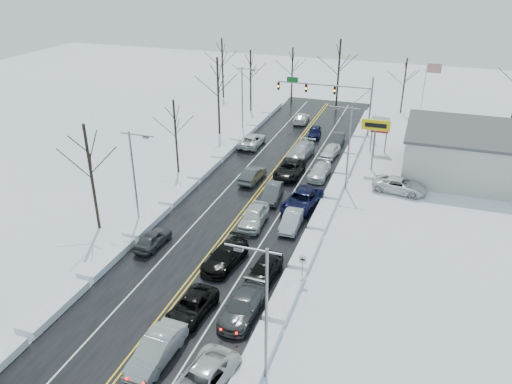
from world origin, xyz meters
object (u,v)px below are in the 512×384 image
at_px(traffic_signal_mast, 334,93).
at_px(tires_plus_sign, 376,129).
at_px(dealership_building, 500,156).
at_px(flagpole, 424,94).
at_px(oncoming_car_0, 253,181).

xyz_separation_m(traffic_signal_mast, tires_plus_sign, (7.05, -12.00, -0.49)).
xyz_separation_m(traffic_signal_mast, dealership_building, (20.53, -9.99, -2.82)).
bearing_deg(tires_plus_sign, dealership_building, 8.47).
xyz_separation_m(tires_plus_sign, flagpole, (4.67, 14.01, 0.93)).
bearing_deg(tires_plus_sign, oncoming_car_0, -147.77).
distance_m(traffic_signal_mast, oncoming_car_0, 20.95).
relative_size(dealership_building, oncoming_car_0, 4.37).
xyz_separation_m(traffic_signal_mast, flagpole, (11.72, 2.01, 0.45)).
bearing_deg(oncoming_car_0, tires_plus_sign, -144.77).
relative_size(tires_plus_sign, oncoming_car_0, 1.28).
distance_m(traffic_signal_mast, tires_plus_sign, 13.92).
distance_m(tires_plus_sign, oncoming_car_0, 15.10).
height_order(dealership_building, oncoming_car_0, dealership_building).
relative_size(traffic_signal_mast, dealership_building, 0.65).
relative_size(traffic_signal_mast, flagpole, 1.33).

